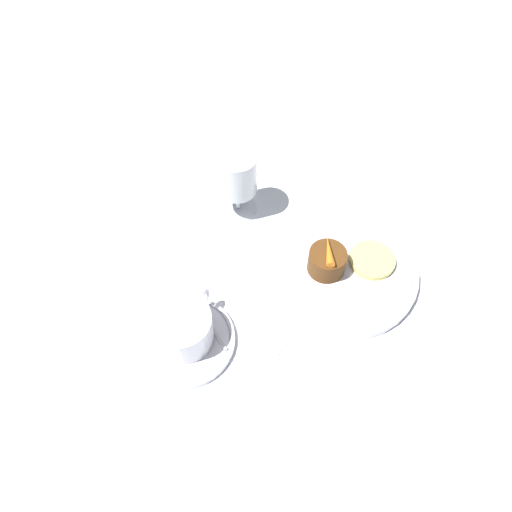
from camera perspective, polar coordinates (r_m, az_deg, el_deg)
The scene contains 10 objects.
ground_plane at distance 0.82m, azimuth 6.57°, elevation -1.97°, with size 3.00×3.00×0.00m, color white.
dinner_plate at distance 0.82m, azimuth 9.63°, elevation -1.48°, with size 0.25×0.25×0.01m.
saucer at distance 0.76m, azimuth -8.15°, elevation -9.51°, with size 0.15×0.15×0.01m.
coffee_cup at distance 0.73m, azimuth -8.42°, elevation -8.09°, with size 0.12×0.09×0.06m.
spoon at distance 0.77m, azimuth -5.87°, elevation -6.73°, with size 0.06×0.10×0.00m.
wine_glass at distance 0.84m, azimuth -2.18°, elevation 9.02°, with size 0.07×0.07×0.13m.
fork at distance 0.75m, azimuth 4.06°, elevation -11.01°, with size 0.02×0.17×0.01m.
dessert_cake at distance 0.80m, azimuth 8.11°, elevation -0.59°, with size 0.06×0.06×0.04m.
carrot_garnish at distance 0.77m, azimuth 8.34°, elevation 0.57°, with size 0.05×0.04×0.01m.
pineapple_slice at distance 0.83m, azimuth 13.12°, elevation -0.45°, with size 0.07×0.07×0.01m.
Camera 1 is at (-0.44, -0.14, 0.68)m, focal length 35.00 mm.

